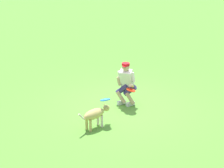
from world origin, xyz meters
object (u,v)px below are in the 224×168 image
object	(u,v)px
frisbee_flying	(105,100)
person	(126,82)
dog	(96,114)
frisbee_held	(131,90)

from	to	relation	value
frisbee_flying	person	bearing A→B (deg)	-149.14
dog	frisbee_held	size ratio (longest dim) A/B	3.96
frisbee_held	dog	bearing A→B (deg)	14.31
person	frisbee_flying	distance (m)	1.36
person	frisbee_held	size ratio (longest dim) A/B	4.96
dog	frisbee_held	distance (m)	1.42
person	frisbee_held	distance (m)	0.40
person	frisbee_flying	xyz separation A→B (m)	(1.17, 0.70, -0.01)
frisbee_held	frisbee_flying	bearing A→B (deg)	17.16
dog	frisbee_held	xyz separation A→B (m)	(-1.35, -0.35, 0.24)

